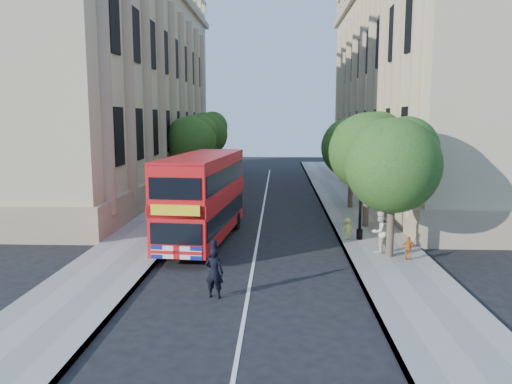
# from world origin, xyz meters

# --- Properties ---
(ground) EXTENTS (120.00, 120.00, 0.00)m
(ground) POSITION_xyz_m (0.00, 0.00, 0.00)
(ground) COLOR black
(ground) RESTS_ON ground
(pavement_right) EXTENTS (3.50, 80.00, 0.12)m
(pavement_right) POSITION_xyz_m (5.75, 10.00, 0.06)
(pavement_right) COLOR gray
(pavement_right) RESTS_ON ground
(pavement_left) EXTENTS (3.50, 80.00, 0.12)m
(pavement_left) POSITION_xyz_m (-5.75, 10.00, 0.06)
(pavement_left) COLOR gray
(pavement_left) RESTS_ON ground
(building_right) EXTENTS (12.00, 38.00, 18.00)m
(building_right) POSITION_xyz_m (13.80, 24.00, 9.00)
(building_right) COLOR #C1B286
(building_right) RESTS_ON ground
(building_left) EXTENTS (12.00, 38.00, 18.00)m
(building_left) POSITION_xyz_m (-13.80, 24.00, 9.00)
(building_left) COLOR #C1B286
(building_left) RESTS_ON ground
(tree_right_near) EXTENTS (4.00, 4.00, 6.08)m
(tree_right_near) POSITION_xyz_m (5.84, 3.03, 4.25)
(tree_right_near) COLOR #473828
(tree_right_near) RESTS_ON ground
(tree_right_mid) EXTENTS (4.20, 4.20, 6.37)m
(tree_right_mid) POSITION_xyz_m (5.84, 9.03, 4.45)
(tree_right_mid) COLOR #473828
(tree_right_mid) RESTS_ON ground
(tree_right_far) EXTENTS (4.00, 4.00, 6.15)m
(tree_right_far) POSITION_xyz_m (5.84, 15.03, 4.31)
(tree_right_far) COLOR #473828
(tree_right_far) RESTS_ON ground
(tree_left_far) EXTENTS (4.00, 4.00, 6.30)m
(tree_left_far) POSITION_xyz_m (-5.96, 22.03, 4.44)
(tree_left_far) COLOR #473828
(tree_left_far) RESTS_ON ground
(tree_left_back) EXTENTS (4.20, 4.20, 6.65)m
(tree_left_back) POSITION_xyz_m (-5.96, 30.03, 4.71)
(tree_left_back) COLOR #473828
(tree_left_back) RESTS_ON ground
(lamp_post) EXTENTS (0.32, 0.32, 5.16)m
(lamp_post) POSITION_xyz_m (5.00, 6.00, 2.51)
(lamp_post) COLOR black
(lamp_post) RESTS_ON pavement_right
(double_decker_bus) EXTENTS (3.21, 9.23, 4.18)m
(double_decker_bus) POSITION_xyz_m (-2.60, 5.51, 2.31)
(double_decker_bus) COLOR red
(double_decker_bus) RESTS_ON ground
(box_van) EXTENTS (2.53, 5.72, 3.22)m
(box_van) POSITION_xyz_m (-2.91, 12.98, 1.57)
(box_van) COLOR black
(box_van) RESTS_ON ground
(police_constable) EXTENTS (0.70, 0.53, 1.74)m
(police_constable) POSITION_xyz_m (-1.11, -2.00, 0.87)
(police_constable) COLOR black
(police_constable) RESTS_ON ground
(woman_pedestrian) EXTENTS (1.15, 1.11, 1.86)m
(woman_pedestrian) POSITION_xyz_m (5.49, 3.60, 1.05)
(woman_pedestrian) COLOR white
(woman_pedestrian) RESTS_ON pavement_right
(child_a) EXTENTS (0.62, 0.37, 0.99)m
(child_a) POSITION_xyz_m (6.46, 2.47, 0.62)
(child_a) COLOR orange
(child_a) RESTS_ON pavement_right
(child_b) EXTENTS (0.76, 0.56, 1.06)m
(child_b) POSITION_xyz_m (4.40, 5.97, 0.65)
(child_b) COLOR #F3F052
(child_b) RESTS_ON pavement_right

